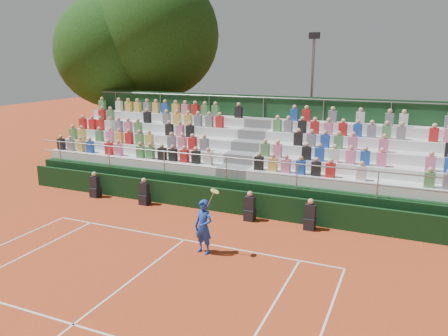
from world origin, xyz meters
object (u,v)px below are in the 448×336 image
at_px(tennis_player, 204,227).
at_px(floodlight_mast, 312,89).
at_px(tree_east, 156,35).
at_px(tree_west, 111,52).

bearing_deg(tennis_player, floodlight_mast, 88.65).
bearing_deg(tree_east, tree_west, -153.37).
bearing_deg(tree_west, floodlight_mast, 9.52).
bearing_deg(tree_west, tree_east, 26.63).
distance_m(tennis_player, floodlight_mast, 14.11).
distance_m(tennis_player, tree_west, 17.68).
height_order(tennis_player, tree_west, tree_west).
relative_size(tennis_player, tree_east, 0.19).
relative_size(tree_west, tree_east, 0.87).
bearing_deg(tree_east, tennis_player, -53.29).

